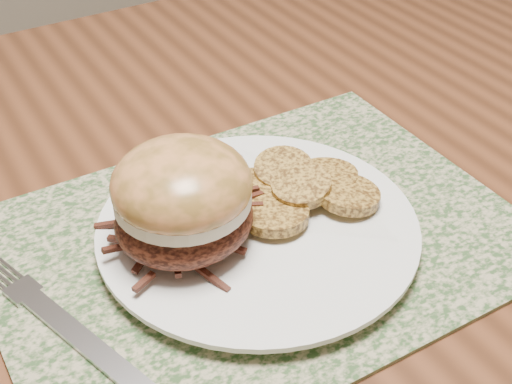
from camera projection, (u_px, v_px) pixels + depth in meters
dining_table at (140, 284)px, 0.69m from camera, size 1.50×0.90×0.75m
placemat at (257, 240)px, 0.62m from camera, size 0.45×0.33×0.00m
dinner_plate at (258, 230)px, 0.61m from camera, size 0.26×0.26×0.02m
pork_sandwich at (183, 199)px, 0.57m from camera, size 0.15×0.15×0.09m
roasted_potatoes at (297, 189)px, 0.63m from camera, size 0.15×0.13×0.03m
fork at (63, 324)px, 0.54m from camera, size 0.08×0.20×0.00m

